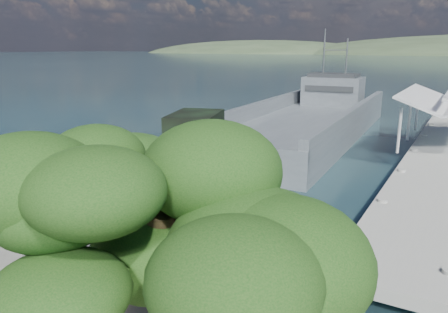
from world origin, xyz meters
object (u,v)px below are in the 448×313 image
pier (443,141)px  landing_craft (305,128)px  soldier (117,178)px  overhang_tree (154,211)px  military_truck (188,155)px

pier → landing_craft: landing_craft is taller
pier → soldier: size_ratio=23.90×
pier → overhang_tree: 29.78m
soldier → overhang_tree: bearing=-76.6°
landing_craft → soldier: size_ratio=20.88×
pier → soldier: bearing=-128.9°
pier → overhang_tree: (-3.51, -29.33, 3.72)m
landing_craft → military_truck: size_ratio=4.08×
pier → soldier: (-14.92, -18.49, -0.18)m
pier → military_truck: bearing=-126.2°
military_truck → soldier: military_truck is taller
pier → landing_craft: size_ratio=1.14×
landing_craft → soldier: 22.64m
military_truck → soldier: (-3.11, -2.37, -1.17)m
pier → soldier: 23.77m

